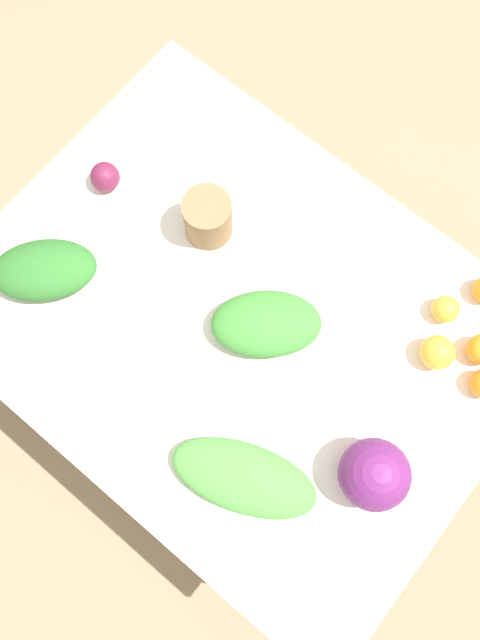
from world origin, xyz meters
The scene contains 10 objects.
ground_plane centered at (0.00, 0.00, 0.00)m, with size 8.00×8.00×0.00m, color #937A5B.
dining_table centered at (0.00, 0.00, 0.67)m, with size 1.33×1.02×0.77m.
cabbage_purple centered at (-0.46, 0.10, 0.85)m, with size 0.16×0.16×0.16m, color #6B2366.
paper_bag centered at (0.22, -0.14, 0.84)m, with size 0.12×0.12×0.14m, color olive.
greens_bunch_dandelion centered at (0.45, 0.21, 0.82)m, with size 0.26×0.16×0.09m, color #2D6B28.
greens_bunch_chard centered at (-0.06, -0.03, 0.81)m, with size 0.26×0.17×0.09m, color #3D8433.
greens_bunch_beet_tops centered at (-0.24, 0.28, 0.80)m, with size 0.34×0.16×0.06m, color #4C933D.
beet_root centered at (0.50, -0.07, 0.81)m, with size 0.08×0.08×0.08m, color maroon.
orange_1 centered at (-0.37, -0.33, 0.80)m, with size 0.07×0.07×0.07m, color #F9A833.
orange_5 centered at (-0.41, -0.23, 0.81)m, with size 0.08×0.08×0.08m, color #F9A833.
Camera 1 is at (-0.25, 0.30, 2.25)m, focal length 35.00 mm.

